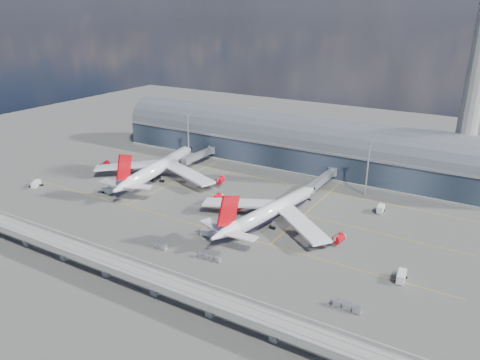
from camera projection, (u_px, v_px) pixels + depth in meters
The scene contains 20 objects.
ground at pixel (206, 214), 193.50m from camera, with size 500.00×500.00×0.00m, color #474744.
taxi_lines at pixel (234, 197), 211.24m from camera, with size 200.00×80.12×0.01m.
terminal at pixel (288, 144), 252.17m from camera, with size 200.00×30.00×28.00m.
control_tower at pixel (476, 79), 201.02m from camera, with size 19.00×19.00×103.00m.
guideway at pixel (105, 261), 147.50m from camera, with size 220.00×8.50×7.20m.
floodlight_mast_left at pixel (188, 137), 257.12m from camera, with size 3.00×0.70×25.70m.
floodlight_mast_right at pixel (368, 167), 208.71m from camera, with size 3.00×0.70×25.70m.
airliner_left at pixel (157, 168), 229.46m from camera, with size 68.58×72.19×22.05m.
airliner_right at pixel (269, 212), 182.50m from camera, with size 62.40×65.28×20.76m.
jet_bridge_left at pixel (200, 155), 254.04m from camera, with size 4.40×28.00×7.25m.
jet_bridge_right at pixel (323, 179), 217.90m from camera, with size 4.40×32.00×7.25m.
service_truck_0 at pixel (36, 184), 222.69m from camera, with size 5.23×6.81×2.74m.
service_truck_1 at pixel (107, 190), 215.03m from camera, with size 5.27×3.17×2.86m.
service_truck_2 at pixel (209, 233), 174.58m from camera, with size 7.18×3.37×2.51m.
service_truck_3 at pixel (401, 277), 146.00m from camera, with size 3.01×6.40×3.00m.
service_truck_4 at pixel (381, 209), 194.89m from camera, with size 2.87×5.37×3.03m.
service_truck_5 at pixel (270, 209), 195.01m from camera, with size 5.66×4.13×2.56m.
cargo_train_0 at pixel (160, 246), 165.87m from camera, with size 5.86×2.23×1.95m.
cargo_train_1 at pixel (209, 257), 158.62m from camera, with size 9.18×2.14×1.52m.
cargo_train_2 at pixel (347, 306), 132.38m from camera, with size 8.74×2.15×1.94m.
Camera 1 is at (103.20, -143.82, 80.67)m, focal length 35.00 mm.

